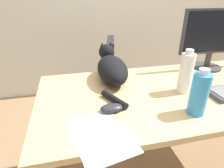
% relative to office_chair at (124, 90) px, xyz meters
% --- Properties ---
extents(desk, '(1.56, 0.74, 0.75)m').
position_rel_office_chair_xyz_m(desk, '(0.08, -0.74, 0.28)').
color(desk, tan).
rests_on(desk, ground_plane).
extents(office_chair, '(0.49, 0.48, 0.89)m').
position_rel_office_chair_xyz_m(office_chair, '(0.00, 0.00, 0.00)').
color(office_chair, black).
rests_on(office_chair, ground_plane).
extents(monitor, '(0.48, 0.20, 0.41)m').
position_rel_office_chair_xyz_m(monitor, '(0.48, -0.48, 0.61)').
color(monitor, '#333338').
rests_on(monitor, desk).
extents(cat, '(0.20, 0.61, 0.20)m').
position_rel_office_chair_xyz_m(cat, '(-0.25, -0.52, 0.46)').
color(cat, black).
rests_on(cat, desk).
extents(computer_mouse, '(0.11, 0.06, 0.04)m').
position_rel_office_chair_xyz_m(computer_mouse, '(-0.33, -0.87, 0.40)').
color(computer_mouse, '#232328').
rests_on(computer_mouse, desk).
extents(paper_sheet, '(0.26, 0.33, 0.00)m').
position_rel_office_chair_xyz_m(paper_sheet, '(-0.41, -1.02, 0.38)').
color(paper_sheet, white).
rests_on(paper_sheet, desk).
extents(water_bottle, '(0.08, 0.08, 0.22)m').
position_rel_office_chair_xyz_m(water_bottle, '(0.05, -0.97, 0.48)').
color(water_bottle, '#2D8CD1').
rests_on(water_bottle, desk).
extents(spray_bottle, '(0.07, 0.07, 0.24)m').
position_rel_office_chair_xyz_m(spray_bottle, '(0.10, -0.77, 0.49)').
color(spray_bottle, silver).
rests_on(spray_bottle, desk).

